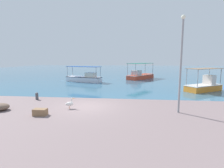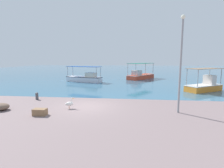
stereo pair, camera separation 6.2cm
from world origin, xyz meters
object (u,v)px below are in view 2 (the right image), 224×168
at_px(fishing_boat_far_right, 85,78).
at_px(lamp_post, 181,60).
at_px(cargo_crate, 40,112).
at_px(mooring_bollard, 37,96).
at_px(pelican, 70,104).
at_px(fishing_boat_near_right, 204,86).
at_px(fishing_boat_center, 140,75).
at_px(net_pile, 1,107).

distance_m(fishing_boat_far_right, lamp_post, 19.38).
bearing_deg(lamp_post, cargo_crate, -169.90).
bearing_deg(fishing_boat_far_right, mooring_bollard, -94.00).
bearing_deg(pelican, mooring_bollard, 147.91).
xyz_separation_m(pelican, lamp_post, (7.82, -0.11, 3.24)).
bearing_deg(fishing_boat_near_right, mooring_bollard, -159.54).
bearing_deg(cargo_crate, fishing_boat_near_right, 36.45).
distance_m(lamp_post, cargo_crate, 9.95).
xyz_separation_m(fishing_boat_center, net_pile, (-11.03, -21.98, -0.41)).
distance_m(fishing_boat_far_right, fishing_boat_center, 10.75).
distance_m(pelican, cargo_crate, 2.24).
distance_m(mooring_bollard, cargo_crate, 5.02).
bearing_deg(cargo_crate, lamp_post, 10.10).
bearing_deg(fishing_boat_far_right, lamp_post, -55.23).
distance_m(fishing_boat_far_right, pelican, 15.92).
distance_m(fishing_boat_center, lamp_post, 21.38).
bearing_deg(mooring_bollard, fishing_boat_far_right, 86.00).
bearing_deg(fishing_boat_near_right, cargo_crate, -143.55).
bearing_deg(fishing_boat_near_right, fishing_boat_far_right, 157.24).
relative_size(fishing_boat_near_right, net_pile, 3.94).
bearing_deg(net_pile, fishing_boat_near_right, 28.93).
distance_m(pelican, lamp_post, 8.47).
height_order(pelican, lamp_post, lamp_post).
height_order(fishing_boat_far_right, cargo_crate, fishing_boat_far_right).
bearing_deg(fishing_boat_near_right, fishing_boat_center, 119.22).
bearing_deg(fishing_boat_far_right, cargo_crate, -84.36).
xyz_separation_m(fishing_boat_near_right, net_pile, (-17.81, -9.85, -0.39)).
relative_size(pelican, lamp_post, 0.12).
distance_m(fishing_boat_center, pelican, 21.90).
bearing_deg(fishing_boat_far_right, fishing_boat_near_right, -22.76).
xyz_separation_m(fishing_boat_far_right, lamp_post, (10.92, -15.73, 2.98)).
bearing_deg(fishing_boat_center, lamp_post, -85.62).
relative_size(fishing_boat_near_right, lamp_post, 0.73).
distance_m(mooring_bollard, net_pile, 3.59).
xyz_separation_m(fishing_boat_far_right, fishing_boat_center, (9.31, 5.38, 0.02)).
height_order(fishing_boat_far_right, mooring_bollard, fishing_boat_far_right).
relative_size(net_pile, cargo_crate, 1.41).
bearing_deg(fishing_boat_center, fishing_boat_near_right, -60.78).
bearing_deg(mooring_bollard, fishing_boat_center, 61.05).
relative_size(mooring_bollard, cargo_crate, 0.78).
relative_size(fishing_boat_far_right, mooring_bollard, 9.42).
height_order(net_pile, cargo_crate, net_pile).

